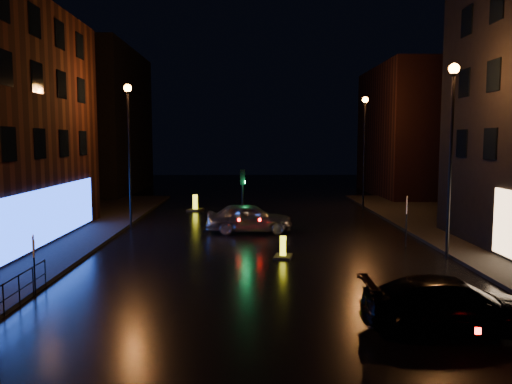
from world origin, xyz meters
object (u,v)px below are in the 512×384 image
bollard_near (283,253)px  road_sign_left (34,251)px  dark_sedan (453,305)px  road_sign_right (407,209)px  bollard_far (195,207)px  silver_hatchback (249,218)px  traffic_signal (243,219)px

bollard_near → road_sign_left: bearing=-136.2°
dark_sedan → road_sign_right: bearing=-10.2°
dark_sedan → road_sign_left: bearing=77.0°
dark_sedan → bollard_far: dark_sedan is taller
silver_hatchback → bollard_near: size_ratio=3.96×
bollard_near → road_sign_right: 6.69m
bollard_far → road_sign_right: size_ratio=0.63×
bollard_far → road_sign_right: 17.36m
traffic_signal → dark_sedan: (5.87, -16.21, 0.21)m
bollard_far → road_sign_left: size_ratio=0.76×
bollard_near → bollard_far: (-5.46, 15.00, 0.05)m
bollard_near → traffic_signal: bearing=115.1°
silver_hatchback → bollard_near: 6.36m
bollard_near → bollard_far: bollard_far is taller
bollard_near → bollard_far: 15.96m
road_sign_left → road_sign_right: 16.53m
dark_sedan → road_sign_right: (2.12, 10.72, 1.13)m
silver_hatchback → bollard_near: bearing=-167.4°
bollard_near → road_sign_right: road_sign_right is taller
traffic_signal → road_sign_right: bearing=-34.5°
bollard_near → silver_hatchback: bearing=114.9°
dark_sedan → bollard_far: size_ratio=3.19×
silver_hatchback → bollard_far: bearing=23.3°
traffic_signal → silver_hatchback: 1.58m
bollard_near → road_sign_left: road_sign_left is taller
traffic_signal → silver_hatchback: bearing=-75.5°
traffic_signal → road_sign_right: (7.99, -5.49, 1.34)m
dark_sedan → bollard_far: 25.39m
traffic_signal → road_sign_right: 9.79m
silver_hatchback → dark_sedan: bearing=-160.5°
silver_hatchback → road_sign_right: bearing=-118.6°
road_sign_left → bollard_far: bearing=60.0°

